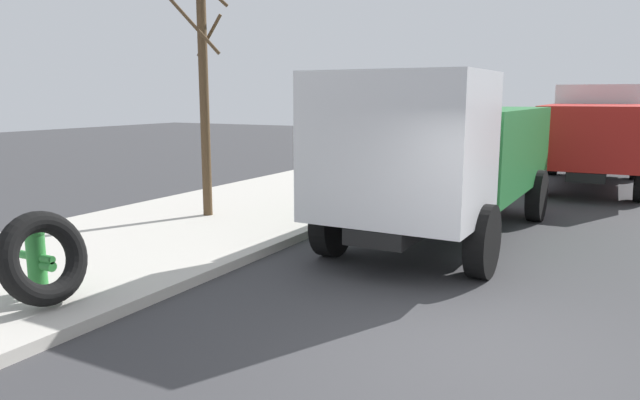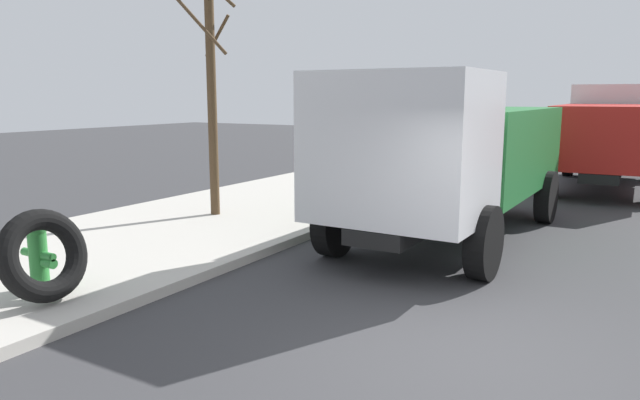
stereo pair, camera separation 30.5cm
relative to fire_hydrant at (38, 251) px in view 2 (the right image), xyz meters
name	(u,v)px [view 2 (the right image)]	position (x,y,z in m)	size (l,w,h in m)	color
ground_plane	(460,364)	(0.93, -5.33, -0.66)	(80.00, 80.00, 0.00)	#38383A
sidewalk_curb	(49,264)	(0.93, 1.17, -0.58)	(36.00, 5.00, 0.15)	#BCB7AD
fire_hydrant	(38,251)	(0.00, 0.00, 0.00)	(0.27, 0.61, 0.95)	#2D8438
loose_tire	(43,256)	(-0.29, -0.53, 0.08)	(1.15, 1.15, 0.26)	black
dump_truck_green	(452,153)	(5.94, -3.55, 0.96)	(7.04, 2.88, 3.00)	#237033
dump_truck_red	(610,132)	(14.56, -5.46, 0.96)	(7.08, 2.99, 3.00)	red
dump_truck_gray	(620,119)	(25.38, -5.00, 0.96)	(7.07, 2.97, 3.00)	slate
bare_tree	(212,92)	(4.98, 1.28, 2.08)	(1.02, 1.01, 4.92)	#4C3823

